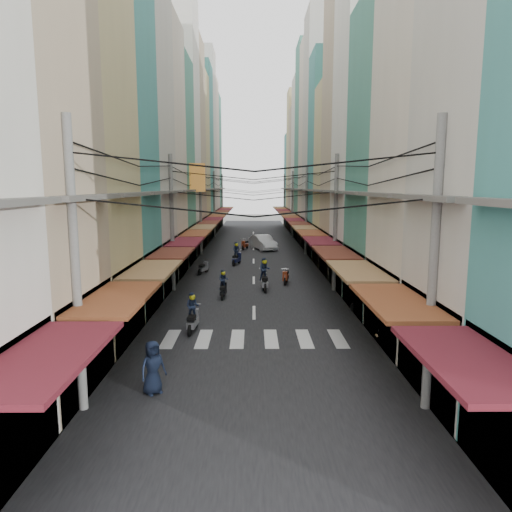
{
  "coord_description": "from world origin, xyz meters",
  "views": [
    {
      "loc": [
        -0.05,
        -24.26,
        6.31
      ],
      "look_at": [
        0.13,
        2.99,
        2.14
      ],
      "focal_mm": 32.0,
      "sensor_mm": 36.0,
      "label": 1
    }
  ],
  "objects_px": {
    "bicycle": "(396,307)",
    "white_car": "(263,250)",
    "market_umbrella": "(361,266)",
    "traffic_sign": "(363,274)"
  },
  "relations": [
    {
      "from": "market_umbrella",
      "to": "traffic_sign",
      "type": "xyz_separation_m",
      "value": [
        0.02,
        -0.53,
        -0.33
      ]
    },
    {
      "from": "white_car",
      "to": "market_umbrella",
      "type": "distance_m",
      "value": 22.87
    },
    {
      "from": "bicycle",
      "to": "traffic_sign",
      "type": "xyz_separation_m",
      "value": [
        -1.95,
        -0.58,
        1.91
      ]
    },
    {
      "from": "bicycle",
      "to": "traffic_sign",
      "type": "bearing_deg",
      "value": 112.63
    },
    {
      "from": "market_umbrella",
      "to": "white_car",
      "type": "bearing_deg",
      "value": 101.54
    },
    {
      "from": "white_car",
      "to": "traffic_sign",
      "type": "height_order",
      "value": "traffic_sign"
    },
    {
      "from": "bicycle",
      "to": "market_umbrella",
      "type": "height_order",
      "value": "market_umbrella"
    },
    {
      "from": "bicycle",
      "to": "white_car",
      "type": "bearing_deg",
      "value": 22.4
    },
    {
      "from": "white_car",
      "to": "market_umbrella",
      "type": "height_order",
      "value": "market_umbrella"
    },
    {
      "from": "market_umbrella",
      "to": "bicycle",
      "type": "bearing_deg",
      "value": 1.51
    }
  ]
}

